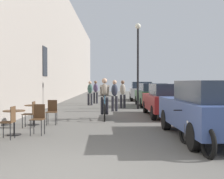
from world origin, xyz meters
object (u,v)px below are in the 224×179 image
cafe_chair_far_toward_wall (53,110)px  parked_car_second (168,100)px  pedestrian_furthest (97,91)px  parked_car_third (153,94)px  cyclist_on_bicycle (106,100)px  street_lamp (139,55)px  cafe_chair_mid_toward_street (39,117)px  pedestrian_near (116,94)px  pedestrian_far (91,92)px  cafe_chair_far_toward_street (32,112)px  cafe_table_mid (15,117)px  parked_car_nearest (211,109)px  cafe_chair_mid_toward_wall (11,120)px  parked_motorcycle (196,132)px  pedestrian_mid (124,92)px  cafe_table_far (35,110)px  parked_car_fourth (142,91)px

cafe_chair_far_toward_wall → parked_car_second: (4.66, 2.50, 0.25)m
pedestrian_furthest → parked_car_third: bearing=-32.6°
cyclist_on_bicycle → street_lamp: bearing=69.0°
cafe_chair_mid_toward_street → pedestrian_near: bearing=71.5°
pedestrian_far → parked_car_third: (3.99, -0.75, -0.14)m
cafe_chair_far_toward_street → parked_car_third: size_ratio=0.21×
parked_car_second → cafe_table_mid: bearing=-139.1°
pedestrian_near → cafe_chair_far_toward_street: bearing=-117.4°
parked_car_nearest → cafe_chair_mid_toward_wall: bearing=179.9°
pedestrian_far → parked_motorcycle: pedestrian_far is taller
cafe_chair_far_toward_street → parked_motorcycle: (4.66, -3.29, -0.11)m
parked_car_nearest → pedestrian_mid: bearing=101.9°
cafe_chair_mid_toward_wall → cafe_table_far: cafe_chair_mid_toward_wall is taller
parked_car_fourth → parked_car_third: bearing=-89.2°
cafe_chair_mid_toward_wall → cyclist_on_bicycle: 4.94m
cafe_chair_mid_toward_street → pedestrian_far: pedestrian_far is taller
pedestrian_far → parked_car_nearest: 12.31m
cafe_chair_mid_toward_street → parked_motorcycle: size_ratio=0.41×
cyclist_on_bicycle → pedestrian_far: bearing=98.9°
cafe_chair_far_toward_wall → parked_motorcycle: 5.74m
pedestrian_mid → parked_car_second: pedestrian_mid is taller
cafe_chair_far_toward_wall → cafe_chair_mid_toward_wall: bearing=-102.3°
cafe_chair_mid_toward_street → cafe_chair_far_toward_wall: bearing=90.3°
cyclist_on_bicycle → parked_car_nearest: cyclist_on_bicycle is taller
parked_car_nearest → parked_car_fourth: size_ratio=1.01×
cafe_table_far → parked_motorcycle: size_ratio=0.34×
cyclist_on_bicycle → pedestrian_furthest: size_ratio=1.07×
cafe_table_far → cafe_chair_far_toward_wall: cafe_chair_far_toward_wall is taller
pedestrian_far → cafe_chair_far_toward_street: bearing=-97.7°
cafe_table_mid → pedestrian_near: bearing=66.7°
cafe_chair_far_toward_wall → parked_car_third: (4.72, 8.11, 0.25)m
parked_car_fourth → pedestrian_near: bearing=-104.0°
pedestrian_far → street_lamp: street_lamp is taller
cafe_chair_far_toward_wall → parked_motorcycle: size_ratio=0.41×
cafe_chair_far_toward_street → parked_car_second: 6.15m
cafe_chair_far_toward_street → pedestrian_far: size_ratio=0.55×
parked_car_fourth → parked_motorcycle: (-0.55, -18.14, -0.40)m
cyclist_on_bicycle → parked_car_second: (2.78, 0.98, -0.05)m
parked_car_nearest → parked_car_third: (-0.12, 10.86, -0.06)m
cafe_chair_mid_toward_wall → pedestrian_near: (2.92, 7.59, 0.41)m
cafe_chair_far_toward_wall → pedestrian_furthest: size_ratio=0.54×
cafe_table_mid → parked_motorcycle: 5.13m
pedestrian_furthest → parked_car_third: pedestrian_furthest is taller
parked_car_nearest → pedestrian_furthest: bearing=106.1°
cafe_chair_far_toward_street → pedestrian_far: bearing=82.3°
parked_car_second → parked_car_nearest: bearing=-88.1°
pedestrian_far → parked_car_second: (3.93, -6.36, -0.14)m
pedestrian_near → cafe_chair_far_toward_wall: bearing=-115.6°
pedestrian_near → pedestrian_mid: (0.50, 1.92, -0.00)m
cafe_table_far → pedestrian_near: size_ratio=0.44×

